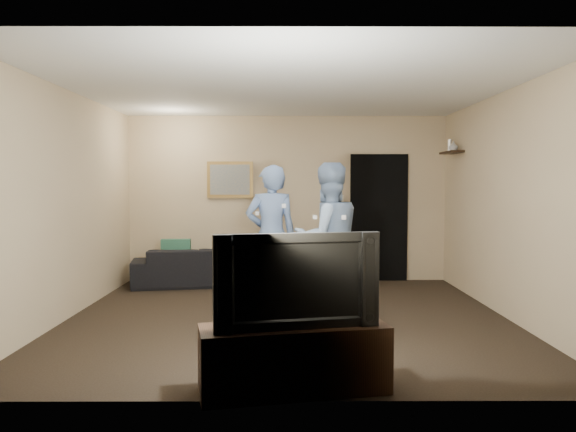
{
  "coord_description": "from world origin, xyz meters",
  "views": [
    {
      "loc": [
        -0.02,
        -6.37,
        1.53
      ],
      "look_at": [
        0.0,
        0.3,
        1.15
      ],
      "focal_mm": 35.0,
      "sensor_mm": 36.0,
      "label": 1
    }
  ],
  "objects_px": {
    "television": "(294,279)",
    "wii_player_right": "(327,240)",
    "tv_console": "(294,358)",
    "wii_player_left": "(271,236)",
    "sofa": "(199,266)"
  },
  "relations": [
    {
      "from": "sofa",
      "to": "television",
      "type": "height_order",
      "value": "television"
    },
    {
      "from": "television",
      "to": "wii_player_left",
      "type": "bearing_deg",
      "value": 82.91
    },
    {
      "from": "tv_console",
      "to": "television",
      "type": "xyz_separation_m",
      "value": [
        -0.0,
        0.0,
        0.59
      ]
    },
    {
      "from": "tv_console",
      "to": "wii_player_right",
      "type": "distance_m",
      "value": 2.5
    },
    {
      "from": "sofa",
      "to": "wii_player_left",
      "type": "xyz_separation_m",
      "value": [
        1.14,
        -1.42,
        0.6
      ]
    },
    {
      "from": "tv_console",
      "to": "wii_player_left",
      "type": "relative_size",
      "value": 0.78
    },
    {
      "from": "sofa",
      "to": "wii_player_left",
      "type": "relative_size",
      "value": 1.11
    },
    {
      "from": "tv_console",
      "to": "wii_player_left",
      "type": "xyz_separation_m",
      "value": [
        -0.24,
        2.97,
        0.63
      ]
    },
    {
      "from": "television",
      "to": "wii_player_right",
      "type": "xyz_separation_m",
      "value": [
        0.42,
        2.38,
        0.05
      ]
    },
    {
      "from": "television",
      "to": "wii_player_right",
      "type": "bearing_deg",
      "value": 68.16
    },
    {
      "from": "television",
      "to": "wii_player_right",
      "type": "distance_m",
      "value": 2.42
    },
    {
      "from": "television",
      "to": "wii_player_right",
      "type": "relative_size",
      "value": 0.67
    },
    {
      "from": "sofa",
      "to": "television",
      "type": "distance_m",
      "value": 4.63
    },
    {
      "from": "wii_player_left",
      "to": "sofa",
      "type": "bearing_deg",
      "value": 128.57
    },
    {
      "from": "tv_console",
      "to": "wii_player_right",
      "type": "height_order",
      "value": "wii_player_right"
    }
  ]
}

